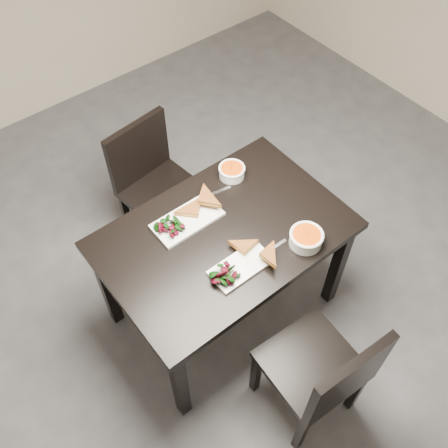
% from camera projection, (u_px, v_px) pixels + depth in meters
% --- Properties ---
extents(ground, '(5.00, 5.00, 0.00)m').
position_uv_depth(ground, '(232.00, 329.00, 2.96)').
color(ground, '#47474C').
rests_on(ground, ground).
extents(room_shell, '(5.02, 5.02, 2.81)m').
position_uv_depth(room_shell, '(241.00, 57.00, 1.51)').
color(room_shell, beige).
rests_on(room_shell, ground).
extents(table, '(1.20, 0.80, 0.75)m').
position_uv_depth(table, '(224.00, 244.00, 2.53)').
color(table, black).
rests_on(table, ground).
extents(chair_near, '(0.45, 0.45, 0.85)m').
position_uv_depth(chair_near, '(324.00, 373.00, 2.30)').
color(chair_near, black).
rests_on(chair_near, ground).
extents(chair_far, '(0.47, 0.47, 0.85)m').
position_uv_depth(chair_far, '(154.00, 180.00, 3.03)').
color(chair_far, black).
rests_on(chair_far, ground).
extents(plate_near, '(0.30, 0.15, 0.01)m').
position_uv_depth(plate_near, '(241.00, 266.00, 2.33)').
color(plate_near, white).
rests_on(plate_near, table).
extents(sandwich_near, '(0.16, 0.13, 0.05)m').
position_uv_depth(sandwich_near, '(250.00, 253.00, 2.33)').
color(sandwich_near, '#A25322').
rests_on(sandwich_near, plate_near).
extents(salad_near, '(0.09, 0.08, 0.04)m').
position_uv_depth(salad_near, '(224.00, 275.00, 2.27)').
color(salad_near, black).
rests_on(salad_near, plate_near).
extents(soup_bowl_near, '(0.16, 0.16, 0.07)m').
position_uv_depth(soup_bowl_near, '(306.00, 238.00, 2.39)').
color(soup_bowl_near, white).
rests_on(soup_bowl_near, table).
extents(cutlery_near, '(0.18, 0.02, 0.00)m').
position_uv_depth(cutlery_near, '(271.00, 249.00, 2.39)').
color(cutlery_near, silver).
rests_on(cutlery_near, table).
extents(plate_far, '(0.35, 0.17, 0.02)m').
position_uv_depth(plate_far, '(187.00, 220.00, 2.49)').
color(plate_far, white).
rests_on(plate_far, table).
extents(sandwich_far, '(0.22, 0.21, 0.06)m').
position_uv_depth(sandwich_far, '(199.00, 211.00, 2.48)').
color(sandwich_far, '#A25322').
rests_on(sandwich_far, plate_far).
extents(salad_far, '(0.11, 0.10, 0.05)m').
position_uv_depth(salad_far, '(170.00, 226.00, 2.43)').
color(salad_far, black).
rests_on(salad_far, plate_far).
extents(soup_bowl_far, '(0.14, 0.14, 0.06)m').
position_uv_depth(soup_bowl_far, '(232.00, 171.00, 2.66)').
color(soup_bowl_far, white).
rests_on(soup_bowl_far, table).
extents(cutlery_far, '(0.18, 0.05, 0.00)m').
position_uv_depth(cutlery_far, '(215.00, 193.00, 2.61)').
color(cutlery_far, silver).
rests_on(cutlery_far, table).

